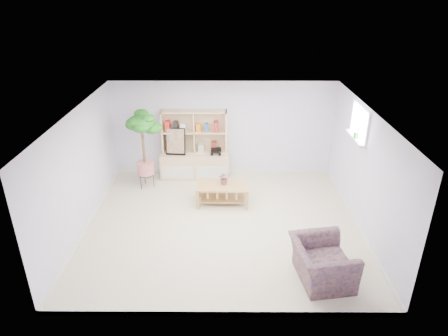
{
  "coord_description": "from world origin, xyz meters",
  "views": [
    {
      "loc": [
        0.06,
        -6.95,
        4.52
      ],
      "look_at": [
        0.03,
        0.57,
        1.02
      ],
      "focal_mm": 32.0,
      "sensor_mm": 36.0,
      "label": 1
    }
  ],
  "objects_px": {
    "coffee_table": "(223,194)",
    "armchair": "(322,260)",
    "floor_tree": "(144,151)",
    "storage_unit": "(195,145)"
  },
  "relations": [
    {
      "from": "storage_unit",
      "to": "coffee_table",
      "type": "bearing_deg",
      "value": -62.55
    },
    {
      "from": "coffee_table",
      "to": "floor_tree",
      "type": "relative_size",
      "value": 0.6
    },
    {
      "from": "storage_unit",
      "to": "floor_tree",
      "type": "bearing_deg",
      "value": -153.81
    },
    {
      "from": "storage_unit",
      "to": "floor_tree",
      "type": "xyz_separation_m",
      "value": [
        -1.15,
        -0.56,
        0.09
      ]
    },
    {
      "from": "coffee_table",
      "to": "floor_tree",
      "type": "bearing_deg",
      "value": 158.33
    },
    {
      "from": "storage_unit",
      "to": "armchair",
      "type": "distance_m",
      "value": 4.57
    },
    {
      "from": "floor_tree",
      "to": "storage_unit",
      "type": "bearing_deg",
      "value": 26.19
    },
    {
      "from": "floor_tree",
      "to": "coffee_table",
      "type": "bearing_deg",
      "value": -23.21
    },
    {
      "from": "floor_tree",
      "to": "armchair",
      "type": "xyz_separation_m",
      "value": [
        3.51,
        -3.32,
        -0.56
      ]
    },
    {
      "from": "coffee_table",
      "to": "armchair",
      "type": "height_order",
      "value": "armchair"
    }
  ]
}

